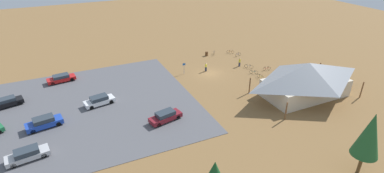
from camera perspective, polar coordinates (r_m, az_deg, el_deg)
ground at (r=56.29m, az=3.43°, el=2.52°), size 160.00×160.00×0.00m
parking_lot_asphalt at (r=47.64m, az=-22.34°, el=-4.42°), size 36.81×29.17×0.05m
bike_pavilion at (r=50.46m, az=21.15°, el=1.60°), size 15.64×9.13×5.66m
trash_bin at (r=64.75m, az=2.81°, el=6.29°), size 0.60×0.60×0.90m
lot_sign at (r=55.56m, az=-1.54°, el=3.81°), size 0.56×0.08×2.20m
pine_east at (r=35.68m, az=30.89°, el=-7.98°), size 2.76×2.76×7.59m
bicycle_red_front_row at (r=59.17m, az=14.13°, el=3.36°), size 1.69×0.48×0.82m
bicycle_orange_mid_cluster at (r=66.69m, az=7.37°, el=6.63°), size 1.29×1.07×0.79m
bicycle_teal_yard_front at (r=57.12m, az=11.75°, el=2.74°), size 1.25×1.09×0.77m
bicycle_yellow_lone_east at (r=55.47m, az=12.99°, el=1.87°), size 0.48×1.66×0.80m
bicycle_white_back_row at (r=65.67m, az=4.23°, el=6.48°), size 0.95×1.54×0.81m
bicycle_silver_yard_right at (r=59.44m, az=10.83°, el=3.81°), size 1.25×1.27×0.81m
bicycle_blue_lone_west at (r=65.21m, az=8.79°, el=6.06°), size 1.59×0.50×0.82m
car_red_front_row at (r=57.51m, az=-23.78°, el=1.47°), size 4.89×2.41×1.30m
car_silver_near_entry at (r=39.88m, az=-29.03°, el=-11.30°), size 4.84×2.39×1.37m
car_black_by_curb at (r=53.01m, az=-31.97°, el=-2.58°), size 4.69×2.67×1.36m
car_blue_aisle_side at (r=44.92m, az=-26.50°, el=-6.17°), size 4.89×2.60×1.49m
car_white_end_stall at (r=47.62m, az=-17.34°, el=-2.56°), size 4.76×2.57×1.39m
car_maroon_inner_stall at (r=41.75m, az=-5.11°, el=-5.70°), size 4.91×2.65×1.44m
visitor_near_lot at (r=59.77m, az=9.11°, el=4.65°), size 0.40×0.37×1.73m
visitor_at_bikes at (r=56.90m, az=2.68°, el=3.78°), size 0.36×0.36×1.69m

